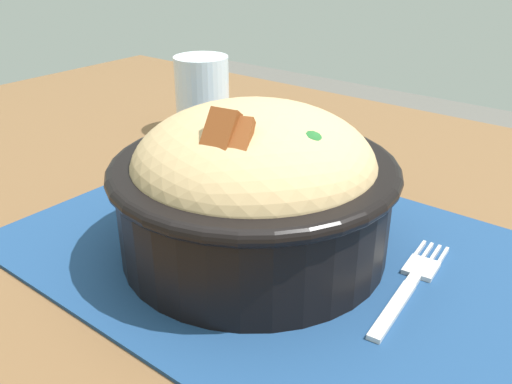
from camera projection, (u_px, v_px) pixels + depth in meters
The scene contains 5 objects.
table at pixel (262, 309), 0.47m from camera, with size 1.27×0.85×0.73m.
placemat at pixel (302, 263), 0.42m from camera, with size 0.46×0.29×0.00m, color navy.
bowl at pixel (256, 186), 0.41m from camera, with size 0.25×0.25×0.13m.
fork at pixel (412, 282), 0.39m from camera, with size 0.03×0.13×0.00m.
drinking_glass at pixel (203, 100), 0.67m from camera, with size 0.07×0.07×0.09m.
Camera 1 is at (0.23, -0.30, 0.96)m, focal length 38.68 mm.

